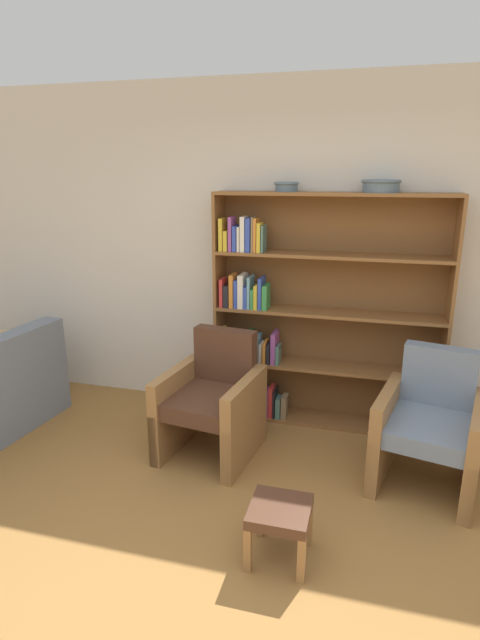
# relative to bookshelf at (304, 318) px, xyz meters

# --- Properties ---
(ground_plane) EXTENTS (24.00, 24.00, 0.00)m
(ground_plane) POSITION_rel_bookshelf_xyz_m (-0.06, -2.24, -0.89)
(ground_plane) COLOR olive
(wall_back) EXTENTS (12.00, 0.06, 2.75)m
(wall_back) POSITION_rel_bookshelf_xyz_m (-0.06, 0.17, 0.48)
(wall_back) COLOR silver
(wall_back) RESTS_ON ground
(bookshelf) EXTENTS (1.82, 0.30, 1.89)m
(bookshelf) POSITION_rel_bookshelf_xyz_m (0.00, 0.00, 0.00)
(bookshelf) COLOR brown
(bookshelf) RESTS_ON ground
(bowl_terracotta) EXTENTS (0.19, 0.19, 0.07)m
(bowl_terracotta) POSITION_rel_bookshelf_xyz_m (-0.17, -0.02, 1.04)
(bowl_terracotta) COLOR slate
(bowl_terracotta) RESTS_ON bookshelf
(bowl_copper) EXTENTS (0.29, 0.29, 0.09)m
(bowl_copper) POSITION_rel_bookshelf_xyz_m (0.52, -0.02, 1.05)
(bowl_copper) COLOR slate
(bowl_copper) RESTS_ON bookshelf
(armchair_leather) EXTENTS (0.73, 0.76, 0.90)m
(armchair_leather) POSITION_rel_bookshelf_xyz_m (-0.57, -0.69, -0.49)
(armchair_leather) COLOR olive
(armchair_leather) RESTS_ON ground
(armchair_cushioned) EXTENTS (0.77, 0.80, 0.90)m
(armchair_cushioned) POSITION_rel_bookshelf_xyz_m (0.95, -0.69, -0.49)
(armchair_cushioned) COLOR olive
(armchair_cushioned) RESTS_ON ground
(footstool) EXTENTS (0.32, 0.32, 0.32)m
(footstool) POSITION_rel_bookshelf_xyz_m (0.12, -1.66, -0.63)
(footstool) COLOR olive
(footstool) RESTS_ON ground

